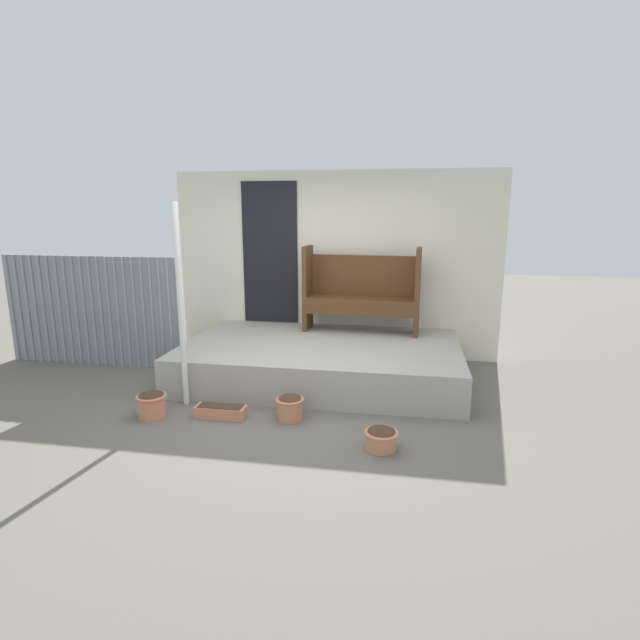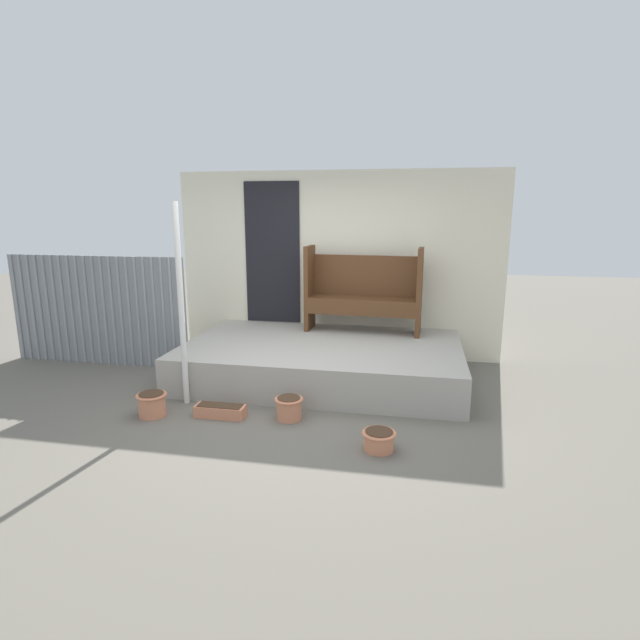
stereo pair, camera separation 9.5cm
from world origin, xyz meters
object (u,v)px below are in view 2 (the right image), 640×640
Objects in this scene: flower_pot_left at (152,403)px; flower_pot_middle at (289,407)px; flower_pot_right at (379,439)px; bench at (363,289)px; planter_box_rect at (220,411)px; support_post at (181,306)px.

flower_pot_left is 1.42m from flower_pot_middle.
flower_pot_left reaches higher than flower_pot_right.
flower_pot_right is at bearing -27.47° from flower_pot_middle.
bench is 3.07m from flower_pot_left.
flower_pot_middle is (-0.51, -2.04, -0.90)m from bench.
flower_pot_left reaches higher than flower_pot_middle.
flower_pot_left is at bearing -171.14° from planter_box_rect.
flower_pot_left is 1.07× the size of flower_pot_middle.
flower_pot_right is (0.43, -2.52, -0.93)m from bench.
flower_pot_middle is 0.95× the size of flower_pot_right.
flower_pot_right is at bearing -77.34° from bench.
flower_pot_right reaches higher than planter_box_rect.
bench is 2.72m from flower_pot_right.
flower_pot_left is (-1.92, -2.22, -0.90)m from bench.
flower_pot_left is at bearing -115.34° from support_post.
flower_pot_middle is 0.56× the size of planter_box_rect.
support_post is 6.96× the size of flower_pot_left.
flower_pot_middle is (1.22, -0.21, -0.95)m from support_post.
support_post reaches higher than planter_box_rect.
flower_pot_right is at bearing -13.96° from planter_box_rect.
support_post is at bearing 150.40° from planter_box_rect.
flower_pot_right is (2.34, -0.30, -0.03)m from flower_pot_left.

